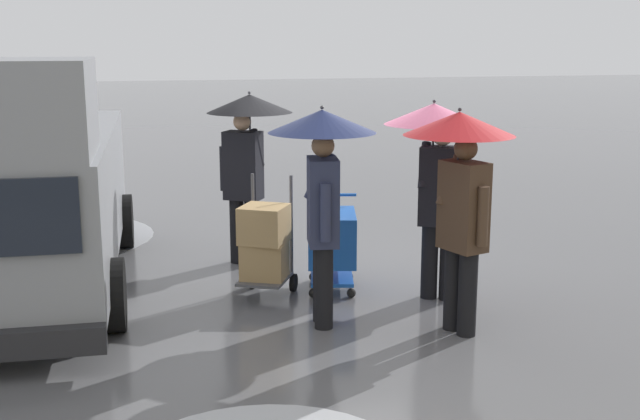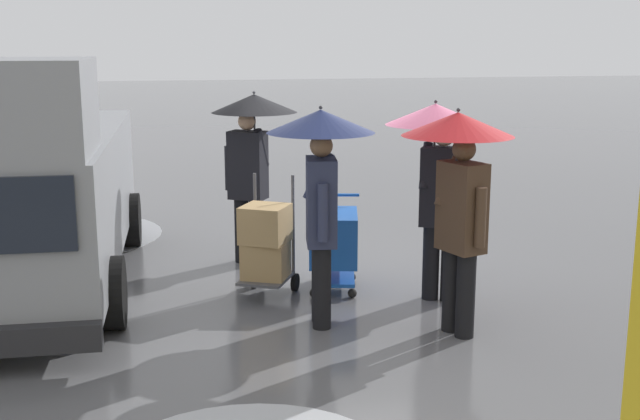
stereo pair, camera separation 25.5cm
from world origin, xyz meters
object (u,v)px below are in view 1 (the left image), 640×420
pedestrian_white_side (322,165)px  pedestrian_far_side (247,138)px  pedestrian_pink_side (437,154)px  pedestrian_black_side (461,169)px  hand_dolly_boxes (265,244)px  cargo_van_parked_right (20,189)px  shopping_cart_vendor (332,240)px

pedestrian_white_side → pedestrian_far_side: size_ratio=1.00×
pedestrian_pink_side → pedestrian_black_side: size_ratio=1.00×
pedestrian_white_side → pedestrian_pink_side: bearing=-161.1°
hand_dolly_boxes → pedestrian_white_side: bearing=114.8°
hand_dolly_boxes → pedestrian_far_side: 1.70m
cargo_van_parked_right → hand_dolly_boxes: size_ratio=4.11×
cargo_van_parked_right → hand_dolly_boxes: 2.69m
pedestrian_pink_side → pedestrian_white_side: size_ratio=1.00×
hand_dolly_boxes → pedestrian_white_side: size_ratio=0.61×
cargo_van_parked_right → hand_dolly_boxes: (-2.53, 0.73, -0.57)m
shopping_cart_vendor → pedestrian_far_side: 1.78m
pedestrian_black_side → pedestrian_white_side: size_ratio=1.00×
cargo_van_parked_right → shopping_cart_vendor: size_ratio=5.18×
shopping_cart_vendor → pedestrian_pink_side: pedestrian_pink_side is taller
cargo_van_parked_right → pedestrian_white_side: 3.39m
hand_dolly_boxes → cargo_van_parked_right: bearing=-16.2°
shopping_cart_vendor → pedestrian_far_side: bearing=-59.5°
pedestrian_far_side → cargo_van_parked_right: bearing=14.3°
hand_dolly_boxes → pedestrian_black_side: pedestrian_black_side is taller
shopping_cart_vendor → pedestrian_white_side: size_ratio=0.49×
hand_dolly_boxes → shopping_cart_vendor: bearing=-170.8°
pedestrian_far_side → shopping_cart_vendor: bearing=120.5°
hand_dolly_boxes → pedestrian_pink_side: bearing=166.0°
hand_dolly_boxes → pedestrian_white_side: pedestrian_white_side is taller
pedestrian_far_side → pedestrian_black_side: bearing=119.4°
shopping_cart_vendor → pedestrian_white_side: pedestrian_white_side is taller
pedestrian_pink_side → pedestrian_black_side: bearing=81.1°
pedestrian_black_side → hand_dolly_boxes: bearing=-41.2°
cargo_van_parked_right → hand_dolly_boxes: bearing=163.8°
pedestrian_far_side → pedestrian_white_side: bearing=99.5°
cargo_van_parked_right → pedestrian_black_side: 4.69m
pedestrian_black_side → pedestrian_far_side: size_ratio=1.00×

